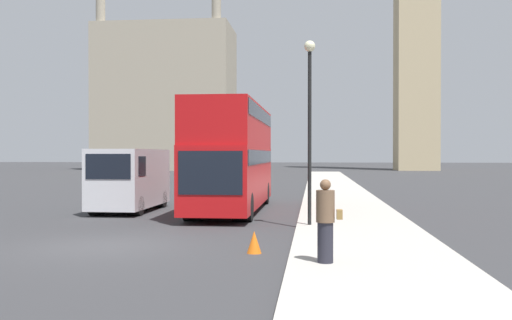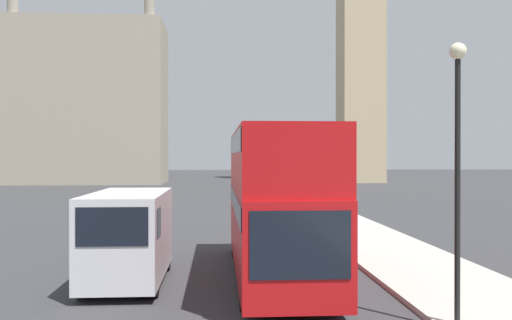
# 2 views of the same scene
# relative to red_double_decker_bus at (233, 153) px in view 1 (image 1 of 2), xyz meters

# --- Properties ---
(ground_plane) EXTENTS (300.00, 300.00, 0.00)m
(ground_plane) POSITION_rel_red_double_decker_bus_xyz_m (-2.11, -9.43, -2.48)
(ground_plane) COLOR #333335
(sidewalk_strip) EXTENTS (3.86, 120.00, 0.15)m
(sidewalk_strip) POSITION_rel_red_double_decker_bus_xyz_m (4.82, -9.43, -2.41)
(sidewalk_strip) COLOR #ADA89E
(sidewalk_strip) RESTS_ON ground_plane
(building_block_distant) EXTENTS (20.48, 11.33, 26.89)m
(building_block_distant) POSITION_rel_red_double_decker_bus_xyz_m (-19.42, 62.74, 8.58)
(building_block_distant) COLOR #9E937F
(building_block_distant) RESTS_ON ground_plane
(red_double_decker_bus) EXTENTS (2.52, 10.47, 4.45)m
(red_double_decker_bus) POSITION_rel_red_double_decker_bus_xyz_m (0.00, 0.00, 0.00)
(red_double_decker_bus) COLOR #B71114
(red_double_decker_bus) RESTS_ON ground_plane
(white_van) EXTENTS (2.11, 5.24, 2.64)m
(white_van) POSITION_rel_red_double_decker_bus_xyz_m (-4.35, -0.49, -1.07)
(white_van) COLOR silver
(white_van) RESTS_ON ground_plane
(pedestrian) EXTENTS (0.55, 0.39, 1.76)m
(pedestrian) POSITION_rel_red_double_decker_bus_xyz_m (3.69, -11.94, -1.46)
(pedestrian) COLOR #23232D
(pedestrian) RESTS_ON sidewalk_strip
(street_lamp) EXTENTS (0.36, 0.36, 5.94)m
(street_lamp) POSITION_rel_red_double_decker_bus_xyz_m (3.30, -5.50, 1.55)
(street_lamp) COLOR black
(street_lamp) RESTS_ON sidewalk_strip
(traffic_cone) EXTENTS (0.36, 0.36, 0.55)m
(traffic_cone) POSITION_rel_red_double_decker_bus_xyz_m (1.99, -10.11, -2.21)
(traffic_cone) COLOR orange
(traffic_cone) RESTS_ON ground_plane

